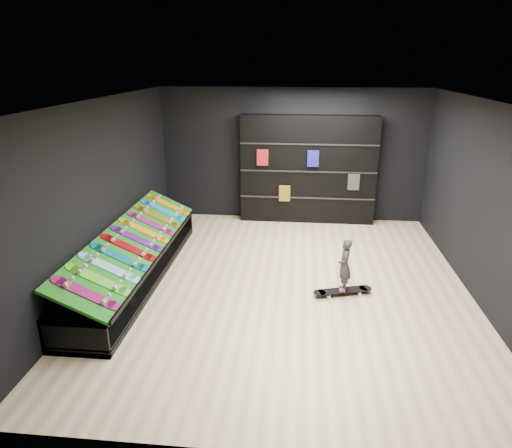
# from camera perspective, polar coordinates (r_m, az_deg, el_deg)

# --- Properties ---
(floor) EXTENTS (6.00, 7.00, 0.01)m
(floor) POSITION_cam_1_polar(r_m,az_deg,el_deg) (7.74, 3.57, -7.61)
(floor) COLOR beige
(floor) RESTS_ON ground
(ceiling) EXTENTS (6.00, 7.00, 0.01)m
(ceiling) POSITION_cam_1_polar(r_m,az_deg,el_deg) (6.89, 4.12, 15.11)
(ceiling) COLOR white
(ceiling) RESTS_ON ground
(wall_back) EXTENTS (6.00, 0.02, 3.00)m
(wall_back) POSITION_cam_1_polar(r_m,az_deg,el_deg) (10.57, 4.54, 8.55)
(wall_back) COLOR black
(wall_back) RESTS_ON ground
(wall_front) EXTENTS (6.00, 0.02, 3.00)m
(wall_front) POSITION_cam_1_polar(r_m,az_deg,el_deg) (3.95, 1.88, -11.68)
(wall_front) COLOR black
(wall_front) RESTS_ON ground
(wall_left) EXTENTS (0.02, 7.00, 3.00)m
(wall_left) POSITION_cam_1_polar(r_m,az_deg,el_deg) (7.85, -18.66, 3.56)
(wall_left) COLOR black
(wall_left) RESTS_ON ground
(wall_right) EXTENTS (0.02, 7.00, 3.00)m
(wall_right) POSITION_cam_1_polar(r_m,az_deg,el_deg) (7.69, 26.77, 2.11)
(wall_right) COLOR black
(wall_right) RESTS_ON ground
(display_rack) EXTENTS (0.90, 4.50, 0.50)m
(display_rack) POSITION_cam_1_polar(r_m,az_deg,el_deg) (8.11, -14.77, -4.97)
(display_rack) COLOR black
(display_rack) RESTS_ON ground
(turf_ramp) EXTENTS (0.92, 4.50, 0.46)m
(turf_ramp) POSITION_cam_1_polar(r_m,az_deg,el_deg) (7.91, -14.72, -1.96)
(turf_ramp) COLOR #115E0E
(turf_ramp) RESTS_ON display_rack
(back_shelving) EXTENTS (3.04, 0.35, 2.43)m
(back_shelving) POSITION_cam_1_polar(r_m,az_deg,el_deg) (10.45, 6.50, 6.76)
(back_shelving) COLOR black
(back_shelving) RESTS_ON ground
(floor_skateboard) EXTENTS (1.00, 0.50, 0.09)m
(floor_skateboard) POSITION_cam_1_polar(r_m,az_deg,el_deg) (7.53, 10.77, -8.42)
(floor_skateboard) COLOR black
(floor_skateboard) RESTS_ON ground
(child) EXTENTS (0.15, 0.21, 0.52)m
(child) POSITION_cam_1_polar(r_m,az_deg,el_deg) (7.39, 10.92, -6.30)
(child) COLOR black
(child) RESTS_ON floor_skateboard
(display_board_0) EXTENTS (0.93, 0.22, 0.50)m
(display_board_0) POSITION_cam_1_polar(r_m,az_deg,el_deg) (6.32, -20.47, -8.09)
(display_board_0) COLOR #E5198C
(display_board_0) RESTS_ON turf_ramp
(display_board_1) EXTENTS (0.93, 0.22, 0.50)m
(display_board_1) POSITION_cam_1_polar(r_m,az_deg,el_deg) (6.62, -19.08, -6.60)
(display_board_1) COLOR green
(display_board_1) RESTS_ON turf_ramp
(display_board_2) EXTENTS (0.93, 0.22, 0.50)m
(display_board_2) POSITION_cam_1_polar(r_m,az_deg,el_deg) (6.93, -17.81, -5.23)
(display_board_2) COLOR #0CB2E5
(display_board_2) RESTS_ON turf_ramp
(display_board_3) EXTENTS (0.93, 0.22, 0.50)m
(display_board_3) POSITION_cam_1_polar(r_m,az_deg,el_deg) (7.25, -16.66, -3.98)
(display_board_3) COLOR #0C8C99
(display_board_3) RESTS_ON turf_ramp
(display_board_4) EXTENTS (0.93, 0.22, 0.50)m
(display_board_4) POSITION_cam_1_polar(r_m,az_deg,el_deg) (7.57, -15.61, -2.84)
(display_board_4) COLOR red
(display_board_4) RESTS_ON turf_ramp
(display_board_5) EXTENTS (0.93, 0.22, 0.50)m
(display_board_5) POSITION_cam_1_polar(r_m,az_deg,el_deg) (7.90, -14.65, -1.78)
(display_board_5) COLOR purple
(display_board_5) RESTS_ON turf_ramp
(display_board_6) EXTENTS (0.93, 0.22, 0.50)m
(display_board_6) POSITION_cam_1_polar(r_m,az_deg,el_deg) (8.23, -13.77, -0.82)
(display_board_6) COLOR orange
(display_board_6) RESTS_ON turf_ramp
(display_board_7) EXTENTS (0.93, 0.22, 0.50)m
(display_board_7) POSITION_cam_1_polar(r_m,az_deg,el_deg) (8.57, -12.96, 0.08)
(display_board_7) COLOR #2626BF
(display_board_7) RESTS_ON turf_ramp
(display_board_8) EXTENTS (0.93, 0.22, 0.50)m
(display_board_8) POSITION_cam_1_polar(r_m,az_deg,el_deg) (8.91, -12.21, 0.90)
(display_board_8) COLOR yellow
(display_board_8) RESTS_ON turf_ramp
(display_board_9) EXTENTS (0.93, 0.22, 0.50)m
(display_board_9) POSITION_cam_1_polar(r_m,az_deg,el_deg) (9.25, -11.51, 1.67)
(display_board_9) COLOR blue
(display_board_9) RESTS_ON turf_ramp
(display_board_10) EXTENTS (0.93, 0.22, 0.50)m
(display_board_10) POSITION_cam_1_polar(r_m,az_deg,el_deg) (9.60, -10.86, 2.38)
(display_board_10) COLOR yellow
(display_board_10) RESTS_ON turf_ramp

